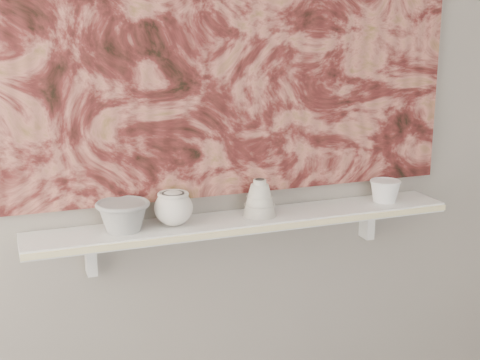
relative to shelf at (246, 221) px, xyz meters
name	(u,v)px	position (x,y,z in m)	size (l,w,h in m)	color
wall_back	(236,83)	(0.00, 0.09, 0.44)	(3.60, 3.60, 0.00)	gray
shelf	(246,221)	(0.00, 0.00, 0.00)	(1.40, 0.18, 0.03)	white
shelf_stripe	(257,230)	(0.00, -0.09, 0.00)	(1.40, 0.01, 0.02)	#F5E6A3
bracket_left	(91,255)	(-0.49, 0.06, -0.07)	(0.03, 0.06, 0.12)	white
bracket_right	(367,222)	(0.49, 0.06, -0.07)	(0.03, 0.06, 0.12)	white
painting	(237,22)	(0.00, 0.08, 0.62)	(1.50, 0.03, 1.10)	maroon
house_motif	(361,114)	(0.45, 0.07, 0.32)	(0.09, 0.00, 0.08)	black
bowl_grey	(123,216)	(-0.40, 0.00, 0.06)	(0.16, 0.16, 0.09)	gray
cup_cream	(173,208)	(-0.24, 0.00, 0.07)	(0.12, 0.12, 0.11)	silver
bell_vessel	(260,197)	(0.05, 0.00, 0.08)	(0.11, 0.11, 0.12)	beige
bowl_white	(385,191)	(0.52, 0.00, 0.05)	(0.11, 0.11, 0.08)	white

